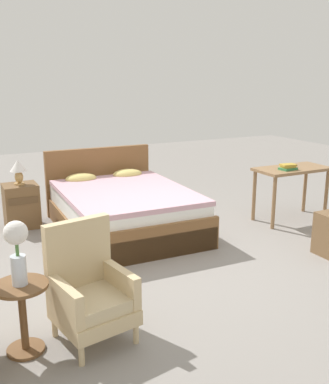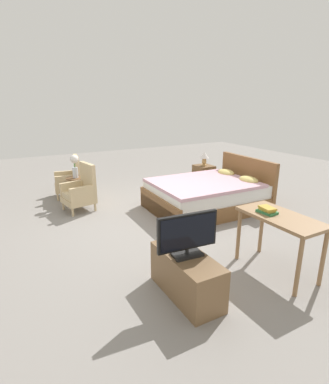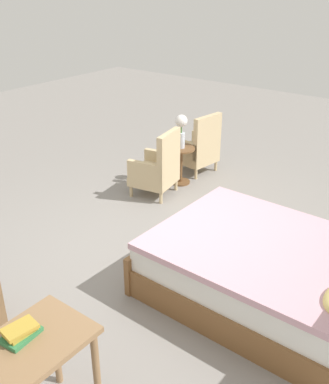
{
  "view_description": "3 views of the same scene",
  "coord_description": "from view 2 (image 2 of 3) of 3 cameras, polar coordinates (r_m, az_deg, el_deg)",
  "views": [
    {
      "loc": [
        -2.15,
        -4.11,
        2.0
      ],
      "look_at": [
        0.0,
        0.19,
        0.74
      ],
      "focal_mm": 42.0,
      "sensor_mm": 36.0,
      "label": 1
    },
    {
      "loc": [
        4.43,
        -2.3,
        2.08
      ],
      "look_at": [
        0.29,
        -0.02,
        0.63
      ],
      "focal_mm": 28.0,
      "sensor_mm": 36.0,
      "label": 2
    },
    {
      "loc": [
        3.14,
        2.43,
        2.74
      ],
      "look_at": [
        0.03,
        0.06,
        0.85
      ],
      "focal_mm": 42.0,
      "sensor_mm": 36.0,
      "label": 3
    }
  ],
  "objects": [
    {
      "name": "flower_vase",
      "position": [
        6.44,
        -16.76,
        5.15
      ],
      "size": [
        0.17,
        0.17,
        0.48
      ],
      "color": "silver",
      "rests_on": "side_table"
    },
    {
      "name": "side_table",
      "position": [
        6.56,
        -16.4,
        0.94
      ],
      "size": [
        0.4,
        0.4,
        0.54
      ],
      "color": "brown",
      "rests_on": "ground_plane"
    },
    {
      "name": "armchair_by_window_right",
      "position": [
        6.07,
        -15.65,
        0.06
      ],
      "size": [
        0.63,
        0.63,
        0.92
      ],
      "color": "#CCB284",
      "rests_on": "ground_plane"
    },
    {
      "name": "ground_plane",
      "position": [
        5.41,
        -1.3,
        -5.6
      ],
      "size": [
        16.0,
        16.0,
        0.0
      ],
      "primitive_type": "plane",
      "color": "gray"
    },
    {
      "name": "tv_flatscreen",
      "position": [
        3.18,
        4.4,
        -8.09
      ],
      "size": [
        0.23,
        0.68,
        0.48
      ],
      "color": "black",
      "rests_on": "tv_stand"
    },
    {
      "name": "nightstand",
      "position": [
        7.33,
        7.44,
        2.78
      ],
      "size": [
        0.44,
        0.41,
        0.59
      ],
      "color": "brown",
      "rests_on": "ground_plane"
    },
    {
      "name": "book_stack",
      "position": [
        3.9,
        18.96,
        -3.3
      ],
      "size": [
        0.24,
        0.18,
        0.08
      ],
      "color": "#337A47",
      "rests_on": "vanity_desk"
    },
    {
      "name": "tv_stand",
      "position": [
        3.42,
        4.19,
        -15.51
      ],
      "size": [
        0.96,
        0.4,
        0.49
      ],
      "color": "brown",
      "rests_on": "ground_plane"
    },
    {
      "name": "vanity_desk",
      "position": [
        3.92,
        21.16,
        -5.78
      ],
      "size": [
        1.04,
        0.52,
        0.75
      ],
      "color": "#8E6B47",
      "rests_on": "ground_plane"
    },
    {
      "name": "table_lamp",
      "position": [
        7.22,
        7.6,
        6.71
      ],
      "size": [
        0.22,
        0.22,
        0.33
      ],
      "color": "tan",
      "rests_on": "nightstand"
    },
    {
      "name": "armchair_by_window_left",
      "position": [
        7.02,
        -17.58,
        2.15
      ],
      "size": [
        0.61,
        0.61,
        0.92
      ],
      "color": "#CCB284",
      "rests_on": "ground_plane"
    },
    {
      "name": "bed",
      "position": [
        6.01,
        8.32,
        -0.42
      ],
      "size": [
        1.62,
        2.18,
        0.96
      ],
      "color": "brown",
      "rests_on": "ground_plane"
    }
  ]
}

